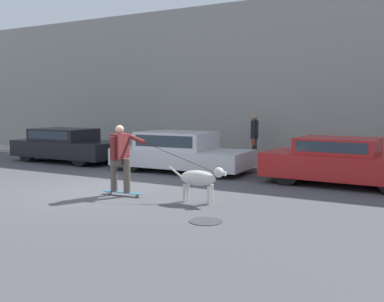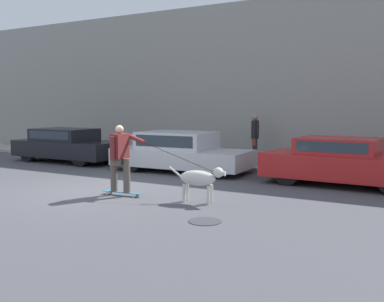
# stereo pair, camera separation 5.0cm
# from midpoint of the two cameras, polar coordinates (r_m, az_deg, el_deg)

# --- Properties ---
(ground_plane) EXTENTS (36.00, 36.00, 0.00)m
(ground_plane) POSITION_cam_midpoint_polar(r_m,az_deg,el_deg) (11.30, -10.89, -4.98)
(ground_plane) COLOR #47474C
(back_wall) EXTENTS (32.00, 0.30, 5.77)m
(back_wall) POSITION_cam_midpoint_polar(r_m,az_deg,el_deg) (16.86, 4.25, 8.52)
(back_wall) COLOR gray
(back_wall) RESTS_ON ground_plane
(sidewalk_curb) EXTENTS (30.00, 1.89, 0.12)m
(sidewalk_curb) POSITION_cam_midpoint_polar(r_m,az_deg,el_deg) (15.98, 2.45, -1.48)
(sidewalk_curb) COLOR #A39E93
(sidewalk_curb) RESTS_ON ground_plane
(parked_car_0) EXTENTS (4.22, 1.72, 1.23)m
(parked_car_0) POSITION_cam_midpoint_polar(r_m,az_deg,el_deg) (17.23, -15.48, 0.70)
(parked_car_0) COLOR black
(parked_car_0) RESTS_ON ground_plane
(parked_car_1) EXTENTS (4.42, 1.99, 1.26)m
(parked_car_1) POSITION_cam_midpoint_polar(r_m,az_deg,el_deg) (14.19, -1.37, -0.18)
(parked_car_1) COLOR black
(parked_car_1) RESTS_ON ground_plane
(parked_car_2) EXTENTS (4.19, 1.89, 1.25)m
(parked_car_2) POSITION_cam_midpoint_polar(r_m,az_deg,el_deg) (12.40, 18.73, -1.34)
(parked_car_2) COLOR black
(parked_car_2) RESTS_ON ground_plane
(dog) EXTENTS (1.33, 0.41, 0.80)m
(dog) POSITION_cam_midpoint_polar(r_m,az_deg,el_deg) (9.66, 1.14, -3.51)
(dog) COLOR beige
(dog) RESTS_ON ground_plane
(skateboarder) EXTENTS (2.89, 0.66, 1.64)m
(skateboarder) POSITION_cam_midpoint_polar(r_m,az_deg,el_deg) (10.52, -8.94, -0.64)
(skateboarder) COLOR beige
(skateboarder) RESTS_ON ground_plane
(pedestrian_with_bag) EXTENTS (0.32, 0.72, 1.68)m
(pedestrian_with_bag) POSITION_cam_midpoint_polar(r_m,az_deg,el_deg) (15.27, 8.10, 1.85)
(pedestrian_with_bag) COLOR #28282D
(pedestrian_with_bag) RESTS_ON sidewalk_curb
(manhole_cover) EXTENTS (0.61, 0.61, 0.01)m
(manhole_cover) POSITION_cam_midpoint_polar(r_m,az_deg,el_deg) (8.25, 1.85, -8.91)
(manhole_cover) COLOR #38383D
(manhole_cover) RESTS_ON ground_plane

